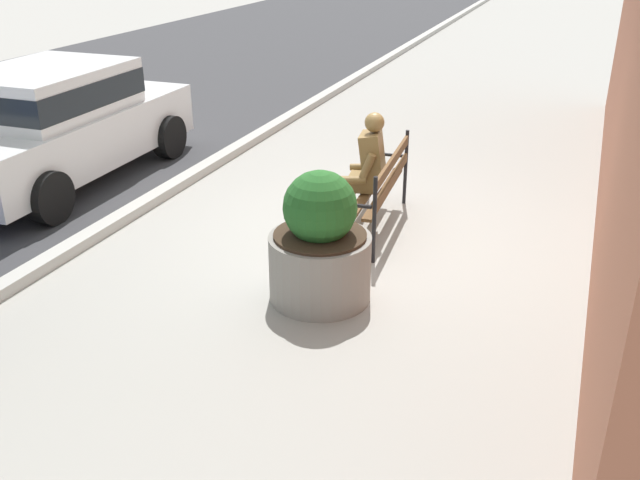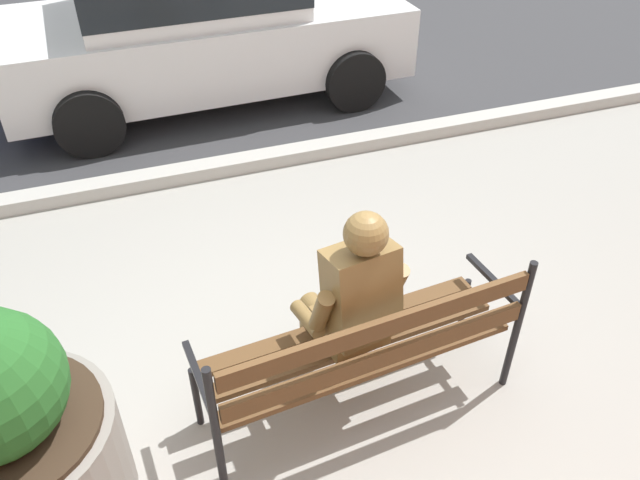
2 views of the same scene
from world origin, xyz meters
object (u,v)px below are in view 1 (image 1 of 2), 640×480
park_bench (378,184)px  concrete_planter (320,247)px  bronze_statue_seated (360,172)px  parked_car_white (55,121)px

park_bench → concrete_planter: size_ratio=1.45×
bronze_statue_seated → concrete_planter: bronze_statue_seated is taller
concrete_planter → bronze_statue_seated: bearing=6.5°
park_bench → parked_car_white: parked_car_white is taller
bronze_statue_seated → parked_car_white: parked_car_white is taller
concrete_planter → parked_car_white: size_ratio=0.31×
parked_car_white → concrete_planter: bearing=-111.6°
park_bench → concrete_planter: 1.76m
park_bench → parked_car_white: 4.51m
park_bench → concrete_planter: concrete_planter is taller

